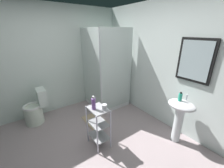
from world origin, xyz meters
TOP-DOWN VIEW (x-y plane):
  - ground_plane at (0.00, 0.00)m, footprint 4.20×4.20m
  - wall_back at (0.01, 1.85)m, footprint 4.20×0.14m
  - wall_left at (-1.85, 0.00)m, footprint 0.10×4.20m
  - shower_stall at (-1.23, 1.19)m, footprint 0.92×0.92m
  - pedestal_sink at (0.64, 1.52)m, footprint 0.46×0.37m
  - sink_faucet at (0.64, 1.64)m, footprint 0.03×0.03m
  - toilet at (-1.48, -0.48)m, footprint 0.37×0.49m
  - storage_cart at (-0.11, 0.31)m, footprint 0.38×0.28m
  - hand_soap_bottle at (0.59, 1.52)m, footprint 0.06×0.06m
  - conditioner_bottle_purple at (-0.13, 0.25)m, footprint 0.07×0.07m
  - rinse_cup at (-0.01, 0.38)m, footprint 0.08×0.08m
  - bath_mat at (-0.76, 0.58)m, footprint 0.60×0.40m

SIDE VIEW (x-z plane):
  - ground_plane at x=0.00m, z-range -0.02..0.00m
  - bath_mat at x=-0.76m, z-range 0.00..0.02m
  - toilet at x=-1.48m, z-range -0.07..0.69m
  - storage_cart at x=-0.11m, z-range 0.07..0.81m
  - shower_stall at x=-1.23m, z-range -0.54..1.46m
  - pedestal_sink at x=0.64m, z-range 0.17..0.98m
  - rinse_cup at x=-0.01m, z-range 0.74..0.83m
  - conditioner_bottle_purple at x=-0.13m, z-range 0.73..0.96m
  - sink_faucet at x=0.64m, z-range 0.81..0.91m
  - hand_soap_bottle at x=0.59m, z-range 0.80..0.96m
  - wall_left at x=-1.85m, z-range 0.00..2.50m
  - wall_back at x=0.01m, z-range 0.00..2.50m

